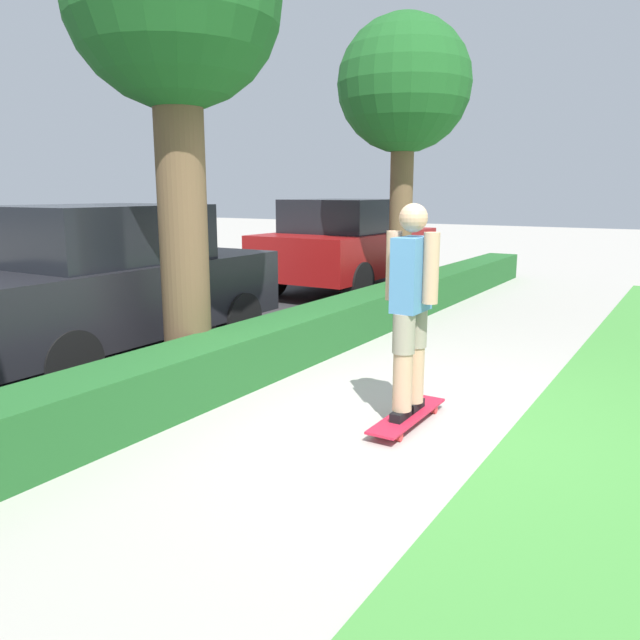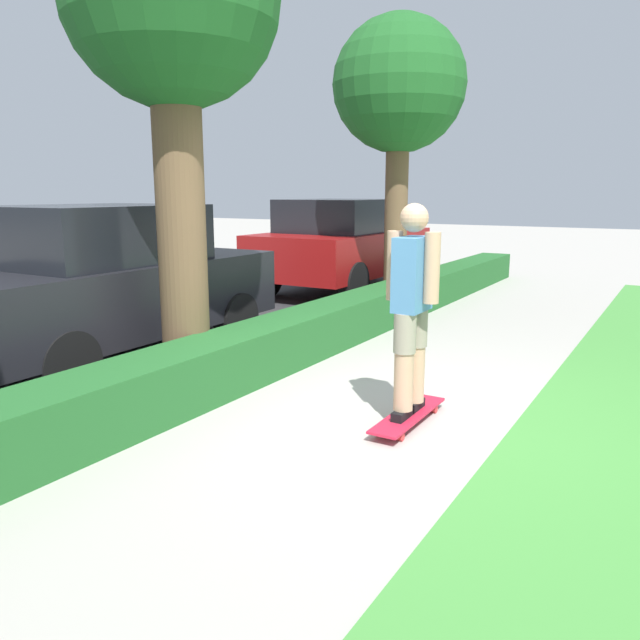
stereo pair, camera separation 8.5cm
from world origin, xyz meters
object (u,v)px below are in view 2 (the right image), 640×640
Objects in this scene: skateboard at (408,415)px; parked_car_middle at (105,281)px; skater_person at (412,305)px; tree_far at (399,90)px; tree_mid at (172,14)px; parked_car_rear at (342,244)px.

parked_car_middle is (0.22, 3.74, 0.78)m from skateboard.
tree_far is (4.32, 2.07, 2.29)m from skater_person.
tree_far is at bearing -22.84° from parked_car_middle.
tree_mid is at bearing -99.64° from parked_car_middle.
parked_car_middle is 5.50m from parked_car_rear.
parked_car_middle reaches higher than skateboard.
parked_car_middle is at bearing -179.82° from parked_car_rear.
parked_car_rear is (1.41, 1.70, -2.39)m from tree_far.
parked_car_rear is at bearing 13.88° from tree_mid.
tree_mid reaches higher than skater_person.
tree_mid reaches higher than parked_car_middle.
tree_far is 1.11× the size of parked_car_rear.
parked_car_rear is (5.50, 0.03, 0.02)m from parked_car_middle.
parked_car_middle is at bearing 86.58° from skater_person.
parked_car_rear is at bearing 33.36° from skateboard.
skater_person is at bearing -126.87° from skateboard.
parked_car_middle is (0.22, 3.74, -0.12)m from skater_person.
parked_car_rear is (5.73, 3.77, 0.80)m from skateboard.
parked_car_rear reaches higher than parked_car_middle.
skater_person is 3.75m from parked_car_middle.
tree_far is at bearing -3.76° from tree_mid.
tree_mid is (0.00, 2.36, 2.40)m from skater_person.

